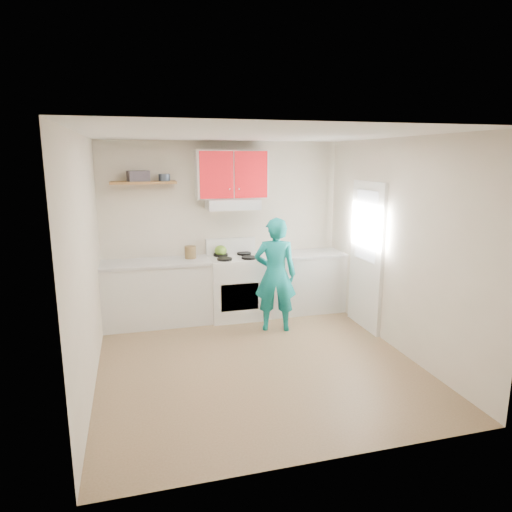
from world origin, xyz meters
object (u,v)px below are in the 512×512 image
object	(u,v)px
tin	(164,177)
kettle	(221,251)
stove	(235,287)
crock	(190,253)
person	(275,275)

from	to	relation	value
tin	kettle	xyz separation A→B (m)	(0.78, 0.01, -1.09)
stove	crock	xyz separation A→B (m)	(-0.64, 0.09, 0.54)
stove	person	size ratio (longest dim) A/B	0.58
stove	tin	distance (m)	1.90
crock	person	world-z (taller)	person
kettle	person	world-z (taller)	person
crock	kettle	bearing A→B (deg)	7.92
crock	person	size ratio (longest dim) A/B	0.13
kettle	crock	bearing A→B (deg)	173.35
person	kettle	bearing A→B (deg)	-37.33
stove	crock	world-z (taller)	crock
kettle	crock	distance (m)	0.46
kettle	person	size ratio (longest dim) A/B	0.12
tin	crock	bearing A→B (deg)	-10.22
stove	crock	bearing A→B (deg)	171.58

